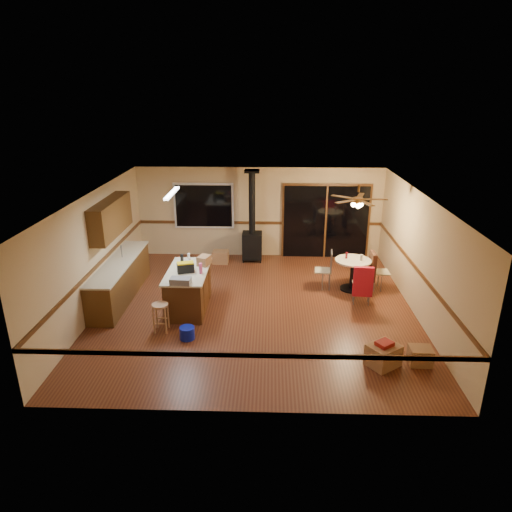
{
  "coord_description": "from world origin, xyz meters",
  "views": [
    {
      "loc": [
        0.31,
        -9.23,
        4.67
      ],
      "look_at": [
        0.0,
        0.3,
        1.15
      ],
      "focal_mm": 32.0,
      "sensor_mm": 36.0,
      "label": 1
    }
  ],
  "objects_px": {
    "chair_left": "(328,265)",
    "chair_right": "(374,266)",
    "toolbox_black": "(186,268)",
    "bar_stool": "(161,317)",
    "blue_bucket": "(187,333)",
    "toolbox_grey": "(181,281)",
    "chair_near": "(363,281)",
    "box_corner_b": "(420,356)",
    "box_corner_a": "(383,355)",
    "wood_stove": "(252,236)",
    "dining_table": "(352,269)",
    "kitchen_island": "(188,289)",
    "box_under_window": "(221,257)"
  },
  "relations": [
    {
      "from": "bar_stool",
      "to": "box_corner_a",
      "type": "distance_m",
      "value": 4.38
    },
    {
      "from": "toolbox_black",
      "to": "blue_bucket",
      "type": "xyz_separation_m",
      "value": [
        0.21,
        -1.27,
        -0.88
      ]
    },
    {
      "from": "kitchen_island",
      "to": "chair_left",
      "type": "height_order",
      "value": "chair_left"
    },
    {
      "from": "wood_stove",
      "to": "chair_right",
      "type": "distance_m",
      "value": 3.58
    },
    {
      "from": "blue_bucket",
      "to": "wood_stove",
      "type": "bearing_deg",
      "value": 75.88
    },
    {
      "from": "toolbox_black",
      "to": "chair_near",
      "type": "relative_size",
      "value": 0.52
    },
    {
      "from": "dining_table",
      "to": "chair_near",
      "type": "relative_size",
      "value": 1.24
    },
    {
      "from": "wood_stove",
      "to": "bar_stool",
      "type": "height_order",
      "value": "wood_stove"
    },
    {
      "from": "kitchen_island",
      "to": "dining_table",
      "type": "height_order",
      "value": "kitchen_island"
    },
    {
      "from": "blue_bucket",
      "to": "box_corner_a",
      "type": "xyz_separation_m",
      "value": [
        3.66,
        -0.8,
        0.08
      ]
    },
    {
      "from": "blue_bucket",
      "to": "dining_table",
      "type": "distance_m",
      "value": 4.41
    },
    {
      "from": "chair_left",
      "to": "chair_right",
      "type": "relative_size",
      "value": 0.74
    },
    {
      "from": "box_corner_b",
      "to": "toolbox_black",
      "type": "bearing_deg",
      "value": 156.19
    },
    {
      "from": "kitchen_island",
      "to": "chair_right",
      "type": "bearing_deg",
      "value": 15.06
    },
    {
      "from": "kitchen_island",
      "to": "box_under_window",
      "type": "bearing_deg",
      "value": 81.65
    },
    {
      "from": "wood_stove",
      "to": "toolbox_grey",
      "type": "bearing_deg",
      "value": -109.2
    },
    {
      "from": "blue_bucket",
      "to": "dining_table",
      "type": "relative_size",
      "value": 0.35
    },
    {
      "from": "chair_near",
      "to": "box_under_window",
      "type": "distance_m",
      "value": 4.37
    },
    {
      "from": "blue_bucket",
      "to": "toolbox_grey",
      "type": "bearing_deg",
      "value": 107.69
    },
    {
      "from": "toolbox_black",
      "to": "chair_near",
      "type": "height_order",
      "value": "toolbox_black"
    },
    {
      "from": "blue_bucket",
      "to": "box_corner_a",
      "type": "relative_size",
      "value": 0.57
    },
    {
      "from": "blue_bucket",
      "to": "box_under_window",
      "type": "distance_m",
      "value": 4.19
    },
    {
      "from": "bar_stool",
      "to": "chair_left",
      "type": "distance_m",
      "value": 4.27
    },
    {
      "from": "bar_stool",
      "to": "box_under_window",
      "type": "bearing_deg",
      "value": 78.35
    },
    {
      "from": "chair_right",
      "to": "box_corner_a",
      "type": "xyz_separation_m",
      "value": [
        -0.49,
        -3.33,
        -0.4
      ]
    },
    {
      "from": "toolbox_black",
      "to": "bar_stool",
      "type": "height_order",
      "value": "toolbox_black"
    },
    {
      "from": "bar_stool",
      "to": "dining_table",
      "type": "bearing_deg",
      "value": 27.34
    },
    {
      "from": "blue_bucket",
      "to": "chair_left",
      "type": "height_order",
      "value": "chair_left"
    },
    {
      "from": "chair_near",
      "to": "dining_table",
      "type": "bearing_deg",
      "value": 95.52
    },
    {
      "from": "kitchen_island",
      "to": "toolbox_grey",
      "type": "distance_m",
      "value": 0.88
    },
    {
      "from": "blue_bucket",
      "to": "box_corner_b",
      "type": "height_order",
      "value": "box_corner_b"
    },
    {
      "from": "kitchen_island",
      "to": "chair_right",
      "type": "xyz_separation_m",
      "value": [
        4.34,
        1.17,
        0.14
      ]
    },
    {
      "from": "chair_left",
      "to": "chair_right",
      "type": "xyz_separation_m",
      "value": [
        1.11,
        -0.04,
        0.01
      ]
    },
    {
      "from": "chair_left",
      "to": "box_under_window",
      "type": "relative_size",
      "value": 1.16
    },
    {
      "from": "bar_stool",
      "to": "toolbox_black",
      "type": "bearing_deg",
      "value": 69.32
    },
    {
      "from": "wood_stove",
      "to": "chair_right",
      "type": "xyz_separation_m",
      "value": [
        3.04,
        -1.88,
        -0.13
      ]
    },
    {
      "from": "kitchen_island",
      "to": "box_corner_a",
      "type": "distance_m",
      "value": 4.42
    },
    {
      "from": "toolbox_grey",
      "to": "blue_bucket",
      "type": "relative_size",
      "value": 1.39
    },
    {
      "from": "toolbox_grey",
      "to": "chair_left",
      "type": "relative_size",
      "value": 0.81
    },
    {
      "from": "chair_near",
      "to": "toolbox_black",
      "type": "bearing_deg",
      "value": -175.32
    },
    {
      "from": "kitchen_island",
      "to": "blue_bucket",
      "type": "xyz_separation_m",
      "value": [
        0.19,
        -1.36,
        -0.33
      ]
    },
    {
      "from": "chair_left",
      "to": "box_corner_a",
      "type": "xyz_separation_m",
      "value": [
        0.63,
        -3.36,
        -0.39
      ]
    },
    {
      "from": "kitchen_island",
      "to": "chair_near",
      "type": "distance_m",
      "value": 3.92
    },
    {
      "from": "toolbox_black",
      "to": "box_under_window",
      "type": "relative_size",
      "value": 0.82
    },
    {
      "from": "dining_table",
      "to": "chair_right",
      "type": "relative_size",
      "value": 1.24
    },
    {
      "from": "box_under_window",
      "to": "box_corner_a",
      "type": "xyz_separation_m",
      "value": [
        3.44,
        -4.98,
        0.02
      ]
    },
    {
      "from": "chair_near",
      "to": "box_corner_b",
      "type": "xyz_separation_m",
      "value": [
        0.62,
        -2.33,
        -0.44
      ]
    },
    {
      "from": "wood_stove",
      "to": "chair_near",
      "type": "distance_m",
      "value": 3.84
    },
    {
      "from": "toolbox_black",
      "to": "box_corner_a",
      "type": "xyz_separation_m",
      "value": [
        3.87,
        -2.07,
        -0.8
      ]
    },
    {
      "from": "kitchen_island",
      "to": "chair_near",
      "type": "bearing_deg",
      "value": 3.41
    }
  ]
}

